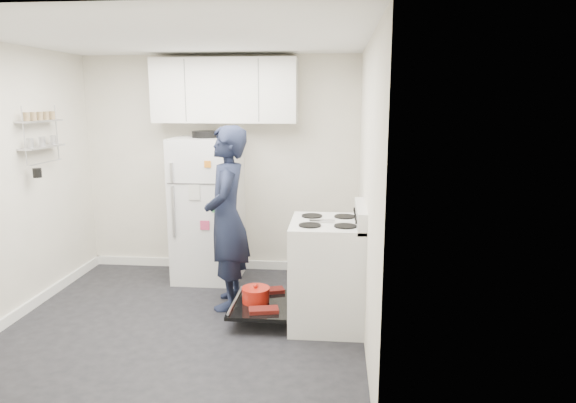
# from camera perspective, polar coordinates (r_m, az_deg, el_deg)

# --- Properties ---
(room) EXTENTS (3.21, 3.21, 2.51)m
(room) POSITION_cam_1_polar(r_m,az_deg,el_deg) (4.57, -12.08, 0.97)
(room) COLOR black
(room) RESTS_ON ground
(electric_range) EXTENTS (0.66, 0.76, 1.10)m
(electric_range) POSITION_cam_1_polar(r_m,az_deg,el_deg) (4.67, 4.22, -7.97)
(electric_range) COLOR silver
(electric_range) RESTS_ON ground
(open_oven_door) EXTENTS (0.55, 0.73, 0.21)m
(open_oven_door) POSITION_cam_1_polar(r_m,az_deg,el_deg) (4.83, -3.18, -10.94)
(open_oven_door) COLOR black
(open_oven_door) RESTS_ON ground
(refrigerator) EXTENTS (0.72, 0.74, 1.67)m
(refrigerator) POSITION_cam_1_polar(r_m,az_deg,el_deg) (5.82, -8.86, -0.77)
(refrigerator) COLOR silver
(refrigerator) RESTS_ON ground
(upper_cabinets) EXTENTS (1.60, 0.33, 0.70)m
(upper_cabinets) POSITION_cam_1_polar(r_m,az_deg,el_deg) (5.82, -7.03, 12.13)
(upper_cabinets) COLOR silver
(upper_cabinets) RESTS_ON room
(wall_shelf_rack) EXTENTS (0.14, 0.60, 0.61)m
(wall_shelf_rack) POSITION_cam_1_polar(r_m,az_deg,el_deg) (5.55, -25.76, 6.76)
(wall_shelf_rack) COLOR #B2B2B7
(wall_shelf_rack) RESTS_ON room
(person) EXTENTS (0.48, 0.68, 1.77)m
(person) POSITION_cam_1_polar(r_m,az_deg,el_deg) (4.97, -6.80, -1.84)
(person) COLOR black
(person) RESTS_ON ground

